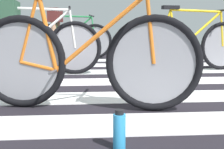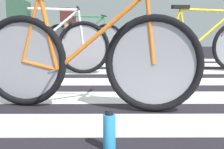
# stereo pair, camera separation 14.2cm
# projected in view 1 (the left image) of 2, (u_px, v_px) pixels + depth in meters

# --- Properties ---
(ground) EXTENTS (18.00, 14.00, 0.02)m
(ground) POSITION_uv_depth(u_px,v_px,m) (123.00, 89.00, 2.95)
(ground) COLOR black
(crosswalk_markings) EXTENTS (5.42, 5.73, 0.00)m
(crosswalk_markings) POSITION_uv_depth(u_px,v_px,m) (122.00, 88.00, 2.94)
(crosswalk_markings) COLOR silver
(crosswalk_markings) RESTS_ON ground
(bicycle_1_of_4) EXTENTS (1.72, 0.55, 0.93)m
(bicycle_1_of_4) POSITION_uv_depth(u_px,v_px,m) (85.00, 59.00, 2.12)
(bicycle_1_of_4) COLOR black
(bicycle_1_of_4) RESTS_ON ground
(bicycle_2_of_4) EXTENTS (1.74, 0.52, 0.93)m
(bicycle_2_of_4) POSITION_uv_depth(u_px,v_px,m) (36.00, 46.00, 3.72)
(bicycle_2_of_4) COLOR black
(bicycle_2_of_4) RESTS_ON ground
(cyclist_2_of_4) EXTENTS (0.34, 0.42, 0.96)m
(cyclist_2_of_4) POSITION_uv_depth(u_px,v_px,m) (10.00, 28.00, 3.64)
(cyclist_2_of_4) COLOR brown
(cyclist_2_of_4) RESTS_ON ground
(bicycle_3_of_4) EXTENTS (1.72, 0.54, 0.93)m
(bicycle_3_of_4) POSITION_uv_depth(u_px,v_px,m) (191.00, 45.00, 4.09)
(bicycle_3_of_4) COLOR black
(bicycle_3_of_4) RESTS_ON ground
(bicycle_4_of_4) EXTENTS (1.72, 0.54, 0.93)m
(bicycle_4_of_4) POSITION_uv_depth(u_px,v_px,m) (71.00, 40.00, 5.91)
(bicycle_4_of_4) COLOR black
(bicycle_4_of_4) RESTS_ON ground
(cyclist_4_of_4) EXTENTS (0.37, 0.44, 1.04)m
(cyclist_4_of_4) POSITION_uv_depth(u_px,v_px,m) (56.00, 26.00, 5.90)
(cyclist_4_of_4) COLOR #A87A5B
(cyclist_4_of_4) RESTS_ON ground
(water_bottle) EXTENTS (0.06, 0.06, 0.21)m
(water_bottle) POSITION_uv_depth(u_px,v_px,m) (119.00, 131.00, 1.44)
(water_bottle) COLOR #2E93D1
(water_bottle) RESTS_ON ground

